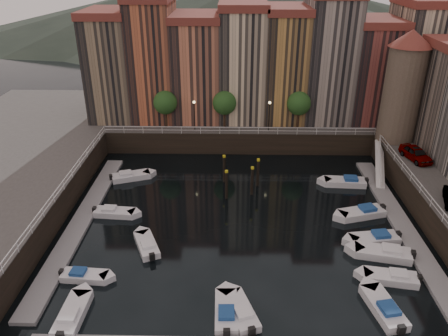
{
  "coord_description": "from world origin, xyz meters",
  "views": [
    {
      "loc": [
        -0.88,
        -38.34,
        24.57
      ],
      "look_at": [
        -1.76,
        4.0,
        3.8
      ],
      "focal_mm": 35.0,
      "sensor_mm": 36.0,
      "label": 1
    }
  ],
  "objects_px": {
    "mooring_pilings": "(240,177)",
    "car_a": "(416,154)",
    "boat_left_1": "(84,276)",
    "boat_left_2": "(114,212)",
    "boat_left_4": "(130,176)",
    "gangway": "(380,162)",
    "corner_tower": "(403,85)"
  },
  "relations": [
    {
      "from": "mooring_pilings",
      "to": "boat_left_2",
      "type": "relative_size",
      "value": 0.96
    },
    {
      "from": "corner_tower",
      "to": "gangway",
      "type": "relative_size",
      "value": 1.66
    },
    {
      "from": "corner_tower",
      "to": "boat_left_2",
      "type": "height_order",
      "value": "corner_tower"
    },
    {
      "from": "corner_tower",
      "to": "boat_left_2",
      "type": "xyz_separation_m",
      "value": [
        -33.22,
        -14.22,
        -9.85
      ]
    },
    {
      "from": "boat_left_2",
      "to": "car_a",
      "type": "distance_m",
      "value": 34.65
    },
    {
      "from": "mooring_pilings",
      "to": "boat_left_1",
      "type": "relative_size",
      "value": 1.04
    },
    {
      "from": "boat_left_1",
      "to": "car_a",
      "type": "relative_size",
      "value": 0.9
    },
    {
      "from": "corner_tower",
      "to": "boat_left_4",
      "type": "relative_size",
      "value": 2.82
    },
    {
      "from": "car_a",
      "to": "boat_left_4",
      "type": "bearing_deg",
      "value": 165.05
    },
    {
      "from": "boat_left_1",
      "to": "boat_left_4",
      "type": "bearing_deg",
      "value": 94.2
    },
    {
      "from": "boat_left_2",
      "to": "car_a",
      "type": "bearing_deg",
      "value": 17.95
    },
    {
      "from": "boat_left_4",
      "to": "car_a",
      "type": "distance_m",
      "value": 33.82
    },
    {
      "from": "boat_left_4",
      "to": "boat_left_2",
      "type": "bearing_deg",
      "value": -109.72
    },
    {
      "from": "boat_left_1",
      "to": "boat_left_2",
      "type": "relative_size",
      "value": 0.93
    },
    {
      "from": "corner_tower",
      "to": "boat_left_2",
      "type": "bearing_deg",
      "value": -156.83
    },
    {
      "from": "gangway",
      "to": "boat_left_1",
      "type": "xyz_separation_m",
      "value": [
        -30.37,
        -19.7,
        -1.6
      ]
    },
    {
      "from": "car_a",
      "to": "boat_left_1",
      "type": "bearing_deg",
      "value": -166.4
    },
    {
      "from": "gangway",
      "to": "boat_left_2",
      "type": "distance_m",
      "value": 31.87
    },
    {
      "from": "gangway",
      "to": "mooring_pilings",
      "type": "distance_m",
      "value": 17.51
    },
    {
      "from": "car_a",
      "to": "corner_tower",
      "type": "bearing_deg",
      "value": 78.96
    },
    {
      "from": "corner_tower",
      "to": "boat_left_2",
      "type": "relative_size",
      "value": 3.07
    },
    {
      "from": "boat_left_2",
      "to": "mooring_pilings",
      "type": "bearing_deg",
      "value": 28.38
    },
    {
      "from": "gangway",
      "to": "boat_left_1",
      "type": "relative_size",
      "value": 2.0
    },
    {
      "from": "corner_tower",
      "to": "car_a",
      "type": "bearing_deg",
      "value": -86.74
    },
    {
      "from": "boat_left_1",
      "to": "boat_left_2",
      "type": "height_order",
      "value": "boat_left_2"
    },
    {
      "from": "mooring_pilings",
      "to": "car_a",
      "type": "xyz_separation_m",
      "value": [
        20.32,
        2.04,
        2.14
      ]
    },
    {
      "from": "boat_left_1",
      "to": "car_a",
      "type": "height_order",
      "value": "car_a"
    },
    {
      "from": "gangway",
      "to": "boat_left_2",
      "type": "relative_size",
      "value": 1.85
    },
    {
      "from": "gangway",
      "to": "car_a",
      "type": "relative_size",
      "value": 1.79
    },
    {
      "from": "corner_tower",
      "to": "boat_left_4",
      "type": "height_order",
      "value": "corner_tower"
    },
    {
      "from": "boat_left_4",
      "to": "mooring_pilings",
      "type": "bearing_deg",
      "value": -30.52
    },
    {
      "from": "boat_left_4",
      "to": "gangway",
      "type": "bearing_deg",
      "value": -17.34
    }
  ]
}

